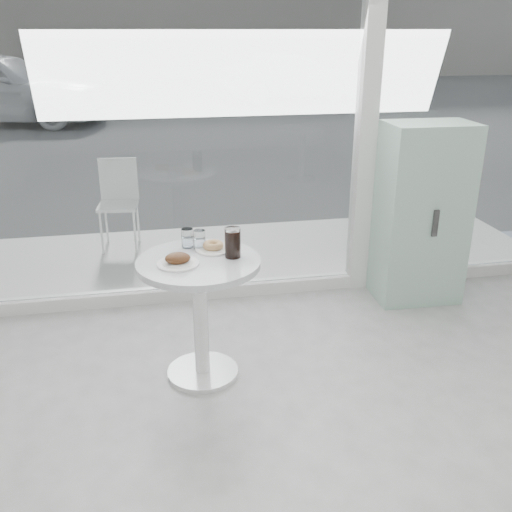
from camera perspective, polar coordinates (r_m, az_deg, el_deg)
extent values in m
cube|color=white|center=(4.64, -0.59, -3.15)|extent=(5.00, 0.12, 0.10)
cube|color=white|center=(4.49, 11.12, 14.90)|extent=(0.14, 0.14, 3.00)
cube|color=white|center=(4.19, -11.43, 13.03)|extent=(3.21, 0.02, 2.60)
cube|color=white|center=(4.84, 19.84, 13.33)|extent=(1.41, 0.02, 2.60)
cylinder|color=white|center=(3.65, -5.33, -11.44)|extent=(0.44, 0.44, 0.03)
cylinder|color=white|center=(3.47, -5.54, -6.53)|extent=(0.09, 0.09, 0.70)
cylinder|color=white|center=(3.30, -5.77, -0.71)|extent=(0.72, 0.72, 0.04)
cube|color=silver|center=(5.38, -2.11, 0.14)|extent=(5.60, 1.60, 0.05)
cube|color=#3A3A3A|center=(17.28, -8.57, 14.87)|extent=(40.00, 24.00, 0.00)
cube|color=#8BB2A0|center=(4.54, 16.23, 4.04)|extent=(0.65, 0.44, 1.38)
cube|color=#333333|center=(4.35, 17.51, 3.14)|extent=(0.04, 0.02, 0.20)
cylinder|color=white|center=(5.47, -15.19, 2.27)|extent=(0.02, 0.02, 0.40)
cylinder|color=white|center=(5.42, -12.02, 2.40)|extent=(0.02, 0.02, 0.40)
cylinder|color=white|center=(5.75, -14.73, 3.28)|extent=(0.02, 0.02, 0.40)
cylinder|color=white|center=(5.71, -11.71, 3.41)|extent=(0.02, 0.02, 0.40)
cube|color=white|center=(5.52, -13.60, 4.92)|extent=(0.39, 0.39, 0.03)
cube|color=white|center=(5.63, -13.58, 7.52)|extent=(0.36, 0.05, 0.40)
imported|color=#9FA1A6|center=(17.51, 3.31, 17.36)|extent=(4.26, 2.11, 1.34)
cylinder|color=white|center=(3.24, -7.81, -0.77)|extent=(0.24, 0.24, 0.01)
cube|color=white|center=(3.23, -7.46, -0.65)|extent=(0.13, 0.12, 0.00)
ellipsoid|color=#39220F|center=(3.23, -7.84, -0.22)|extent=(0.14, 0.12, 0.06)
ellipsoid|color=#39220F|center=(3.25, -7.24, -0.12)|extent=(0.07, 0.07, 0.04)
cylinder|color=white|center=(3.43, -4.29, 0.67)|extent=(0.22, 0.22, 0.01)
torus|color=tan|center=(3.42, -4.30, 1.08)|extent=(0.13, 0.13, 0.04)
cylinder|color=white|center=(3.48, -6.87, 1.80)|extent=(0.07, 0.07, 0.12)
cylinder|color=white|center=(3.48, -6.85, 1.42)|extent=(0.06, 0.06, 0.06)
cylinder|color=white|center=(3.44, -5.67, 1.65)|extent=(0.07, 0.07, 0.12)
cylinder|color=white|center=(3.45, -5.66, 1.27)|extent=(0.06, 0.06, 0.06)
cylinder|color=white|center=(3.29, -2.35, 1.33)|extent=(0.09, 0.09, 0.18)
cylinder|color=black|center=(3.29, -2.35, 1.21)|extent=(0.08, 0.08, 0.16)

